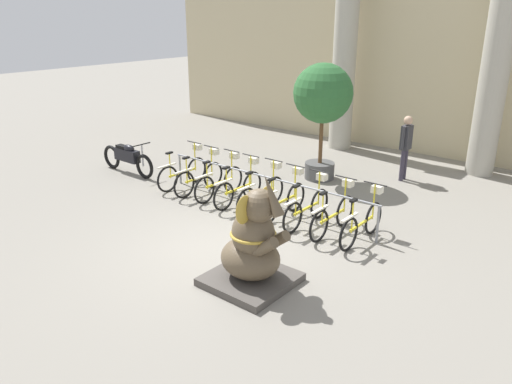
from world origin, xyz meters
TOP-DOWN VIEW (x-y plane):
  - ground_plane at (0.00, 0.00)m, footprint 60.00×60.00m
  - building_facade at (0.00, 8.60)m, footprint 20.00×0.20m
  - column_left at (-2.16, 7.60)m, footprint 0.88×0.88m
  - column_right at (2.16, 7.60)m, footprint 0.88×0.88m
  - bike_rack at (-0.75, 1.95)m, footprint 5.53×0.05m
  - bicycle_0 at (-3.22, 1.84)m, footprint 0.48×1.62m
  - bicycle_1 at (-2.60, 1.80)m, footprint 0.48×1.62m
  - bicycle_2 at (-1.99, 1.85)m, footprint 0.48×1.62m
  - bicycle_3 at (-1.37, 1.82)m, footprint 0.48×1.62m
  - bicycle_4 at (-0.75, 1.86)m, footprint 0.48×1.62m
  - bicycle_5 at (-0.14, 1.83)m, footprint 0.48×1.62m
  - bicycle_6 at (0.48, 1.81)m, footprint 0.48×1.62m
  - bicycle_7 at (1.10, 1.80)m, footprint 0.48×1.62m
  - bicycle_8 at (1.71, 1.83)m, footprint 0.48×1.62m
  - elephant_statue at (1.12, -0.71)m, footprint 1.29×1.29m
  - motorcycle at (-5.16, 1.62)m, footprint 2.07×0.55m
  - person_pedestrian at (0.78, 5.78)m, footprint 0.22×0.47m
  - potted_tree at (-0.95, 4.52)m, footprint 1.49×1.49m

SIDE VIEW (x-z plane):
  - ground_plane at x=0.00m, z-range 0.00..0.00m
  - bicycle_0 at x=-3.22m, z-range -0.13..0.93m
  - bicycle_1 at x=-2.60m, z-range -0.13..0.93m
  - bicycle_2 at x=-1.99m, z-range -0.13..0.93m
  - bicycle_3 at x=-1.37m, z-range -0.13..0.93m
  - bicycle_4 at x=-0.75m, z-range -0.13..0.93m
  - bicycle_5 at x=-0.14m, z-range -0.13..0.93m
  - bicycle_6 at x=0.48m, z-range -0.13..0.93m
  - bicycle_7 at x=1.10m, z-range -0.13..0.93m
  - bicycle_8 at x=1.71m, z-range -0.13..0.93m
  - motorcycle at x=-5.16m, z-range -0.01..0.91m
  - bike_rack at x=-0.75m, z-range 0.25..1.02m
  - elephant_statue at x=1.12m, z-range -0.31..1.63m
  - person_pedestrian at x=0.78m, z-range 0.17..1.84m
  - potted_tree at x=-0.95m, z-range 0.59..3.55m
  - column_left at x=-2.16m, z-range 0.04..5.20m
  - column_right at x=2.16m, z-range 0.04..5.20m
  - building_facade at x=0.00m, z-range 0.00..6.00m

